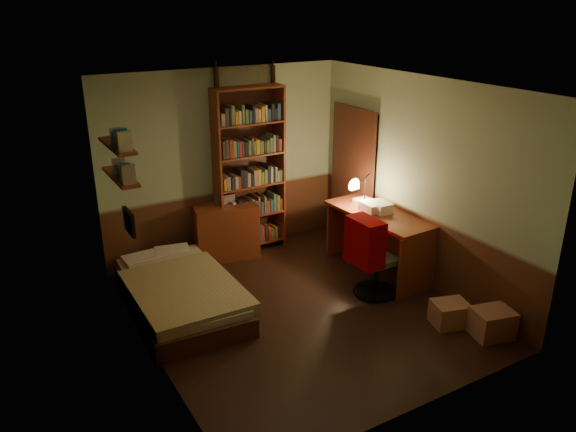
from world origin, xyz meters
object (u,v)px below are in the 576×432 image
dresser (226,231)px  desk_lamp (365,184)px  office_chair (377,257)px  mini_stereo (224,198)px  cardboard_box_a (492,323)px  bookshelf (249,171)px  bed (179,283)px  desk (378,242)px  cardboard_box_b (450,313)px

dresser → desk_lamp: size_ratio=1.60×
desk_lamp → office_chair: desk_lamp is taller
dresser → mini_stereo: bearing=82.1°
dresser → office_chair: (1.14, -1.92, 0.11)m
cardboard_box_a → mini_stereo: bearing=115.0°
bookshelf → desk_lamp: bearing=-41.0°
bed → desk_lamp: bearing=2.7°
desk → cardboard_box_b: desk is taller
mini_stereo → office_chair: 2.34m
dresser → mini_stereo: mini_stereo is taller
mini_stereo → cardboard_box_b: size_ratio=0.64×
desk_lamp → bookshelf: bearing=114.0°
dresser → desk_lamp: bearing=-20.8°
desk_lamp → office_chair: bearing=-141.2°
bookshelf → desk: 2.03m
desk_lamp → desk: bearing=-121.2°
bed → cardboard_box_a: bearing=-37.2°
mini_stereo → bookshelf: (0.38, -0.04, 0.34)m
desk → bed: bearing=167.5°
bed → dresser: 1.45m
bed → cardboard_box_a: 3.56m
office_chair → cardboard_box_a: bearing=-70.3°
office_chair → desk_lamp: bearing=61.7°
dresser → desk: size_ratio=0.56×
bookshelf → cardboard_box_b: size_ratio=6.14×
dresser → cardboard_box_b: (1.42, -2.89, -0.25)m
desk → desk_lamp: desk_lamp is taller
bookshelf → desk: bookshelf is taller
bed → desk: desk is taller
bookshelf → cardboard_box_b: bearing=-69.9°
desk → cardboard_box_b: size_ratio=4.07×
bookshelf → office_chair: bookshelf is taller
mini_stereo → desk: bearing=-46.9°
dresser → desk: bearing=-30.9°
dresser → office_chair: 2.23m
bed → mini_stereo: bearing=48.5°
desk_lamp → cardboard_box_b: 2.12m
bed → desk: 2.66m
mini_stereo → dresser: bearing=-110.7°
cardboard_box_b → cardboard_box_a: bearing=-60.7°
dresser → cardboard_box_a: (1.64, -3.29, -0.23)m
office_chair → cardboard_box_a: office_chair is taller
bed → desk_lamp: desk_lamp is taller
bed → desk: bearing=-6.0°
bed → desk_lamp: size_ratio=3.80×
dresser → mini_stereo: (0.04, 0.12, 0.45)m
office_chair → desk: bearing=49.5°
desk_lamp → cardboard_box_b: desk_lamp is taller
bookshelf → desk: size_ratio=1.51×
desk_lamp → office_chair: 1.19m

